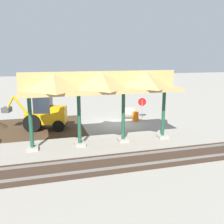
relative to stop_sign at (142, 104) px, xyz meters
name	(u,v)px	position (x,y,z in m)	size (l,w,h in m)	color
ground_plane	(117,123)	(2.76, 0.93, -1.45)	(120.00, 120.00, 0.00)	gray
dirt_work_zone	(20,128)	(10.92, 0.29, -1.44)	(10.26, 7.00, 0.01)	#42301E
platform_canopy	(101,83)	(5.24, 5.65, 2.70)	(10.29, 3.20, 4.90)	#9E998E
rail_tracks	(157,158)	(2.76, 9.02, -1.42)	(60.00, 2.58, 0.15)	slate
stop_sign	(142,104)	(0.00, 0.00, 0.00)	(0.75, 0.21, 2.03)	gray
backhoe	(44,114)	(8.93, 1.06, -0.17)	(5.14, 2.45, 2.82)	orange
concrete_pipe	(128,113)	(1.15, -0.68, -0.93)	(1.47, 1.36, 1.03)	#9E9384
traffic_barrel	(136,116)	(0.86, 0.59, -1.00)	(0.56, 0.56, 0.90)	orange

